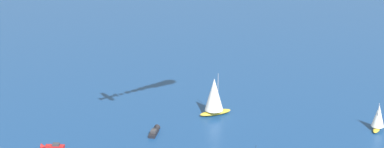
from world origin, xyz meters
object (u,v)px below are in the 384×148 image
sailboat_far_stbd (378,117)px  motorboat_offshore (52,146)px  sailboat_far_port (214,96)px  motorboat_trailing (155,131)px

sailboat_far_stbd → motorboat_offshore: sailboat_far_stbd is taller
sailboat_far_port → sailboat_far_stbd: size_ratio=1.56×
motorboat_trailing → motorboat_offshore: bearing=120.3°
motorboat_offshore → motorboat_trailing: 28.87m
sailboat_far_stbd → motorboat_offshore: size_ratio=1.32×
motorboat_offshore → motorboat_trailing: size_ratio=0.92×
sailboat_far_port → motorboat_offshore: (-31.12, 39.54, -5.55)m
sailboat_far_stbd → motorboat_trailing: size_ratio=1.21×
sailboat_far_stbd → motorboat_offshore: bearing=108.1°
motorboat_trailing → sailboat_far_port: bearing=-41.5°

